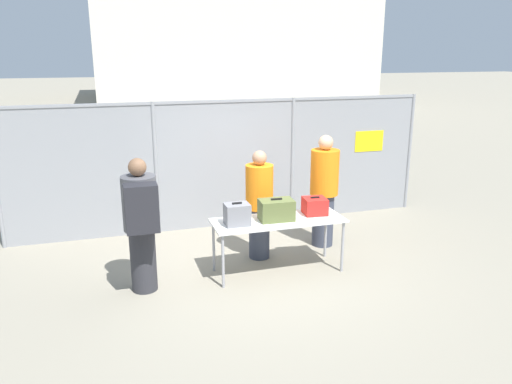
# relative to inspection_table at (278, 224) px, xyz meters

# --- Properties ---
(ground_plane) EXTENTS (120.00, 120.00, 0.00)m
(ground_plane) POSITION_rel_inspection_table_xyz_m (-0.21, 0.07, -0.73)
(ground_plane) COLOR gray
(fence_section) EXTENTS (7.59, 0.07, 2.29)m
(fence_section) POSITION_rel_inspection_table_xyz_m (-0.19, 2.17, 0.47)
(fence_section) COLOR gray
(fence_section) RESTS_ON ground_plane
(inspection_table) EXTENTS (1.89, 0.70, 0.79)m
(inspection_table) POSITION_rel_inspection_table_xyz_m (0.00, 0.00, 0.00)
(inspection_table) COLOR silver
(inspection_table) RESTS_ON ground_plane
(suitcase_grey) EXTENTS (0.34, 0.27, 0.32)m
(suitcase_grey) POSITION_rel_inspection_table_xyz_m (-0.61, -0.03, 0.21)
(suitcase_grey) COLOR slate
(suitcase_grey) RESTS_ON inspection_table
(suitcase_olive) EXTENTS (0.50, 0.33, 0.32)m
(suitcase_olive) POSITION_rel_inspection_table_xyz_m (-0.03, -0.00, 0.21)
(suitcase_olive) COLOR #566033
(suitcase_olive) RESTS_ON inspection_table
(suitcase_red) EXTENTS (0.36, 0.34, 0.27)m
(suitcase_red) POSITION_rel_inspection_table_xyz_m (0.60, 0.09, 0.18)
(suitcase_red) COLOR red
(suitcase_red) RESTS_ON inspection_table
(traveler_hooded) EXTENTS (0.45, 0.69, 1.81)m
(traveler_hooded) POSITION_rel_inspection_table_xyz_m (-1.91, -0.09, 0.27)
(traveler_hooded) COLOR #2D2D33
(traveler_hooded) RESTS_ON ground_plane
(security_worker_near) EXTENTS (0.42, 0.42, 1.69)m
(security_worker_near) POSITION_rel_inspection_table_xyz_m (-0.10, 0.57, 0.15)
(security_worker_near) COLOR #383D4C
(security_worker_near) RESTS_ON ground_plane
(security_worker_far) EXTENTS (0.45, 0.45, 1.83)m
(security_worker_far) POSITION_rel_inspection_table_xyz_m (1.05, 0.76, 0.22)
(security_worker_far) COLOR #383D4C
(security_worker_far) RESTS_ON ground_plane
(utility_trailer) EXTENTS (4.22, 2.26, 0.68)m
(utility_trailer) POSITION_rel_inspection_table_xyz_m (0.34, 4.01, -0.32)
(utility_trailer) COLOR silver
(utility_trailer) RESTS_ON ground_plane
(distant_hangar) EXTENTS (16.41, 13.12, 7.36)m
(distant_hangar) POSITION_rel_inspection_table_xyz_m (5.72, 27.37, 2.95)
(distant_hangar) COLOR beige
(distant_hangar) RESTS_ON ground_plane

